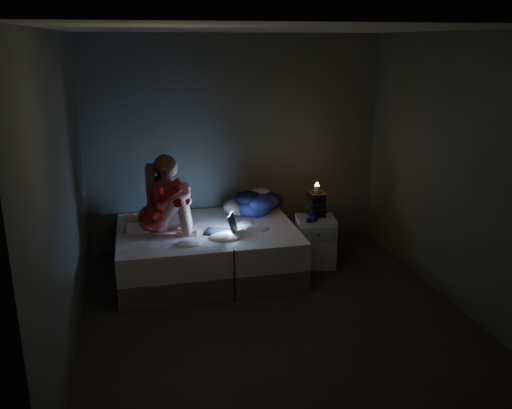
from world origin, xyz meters
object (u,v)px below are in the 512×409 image
object	(u,v)px
woman	(154,195)
candle	(317,187)
phone	(311,221)
bed	(208,251)
laptop	(220,223)
nightstand	(315,242)

from	to	relation	value
woman	candle	distance (m)	1.84
woman	phone	world-z (taller)	woman
bed	phone	size ratio (longest dim) A/B	13.85
laptop	candle	distance (m)	1.21
bed	laptop	size ratio (longest dim) A/B	5.93
bed	candle	size ratio (longest dim) A/B	24.24
candle	phone	size ratio (longest dim) A/B	0.57
laptop	nightstand	xyz separation A→B (m)	(1.13, 0.13, -0.36)
candle	phone	distance (m)	0.40
woman	candle	xyz separation A→B (m)	(1.83, 0.11, -0.05)
laptop	phone	xyz separation A→B (m)	(1.04, 0.03, -0.07)
bed	nightstand	bearing A→B (deg)	-2.47
nightstand	woman	bearing A→B (deg)	-169.47
phone	bed	bearing A→B (deg)	-173.99
candle	phone	bearing A→B (deg)	-122.57
laptop	candle	world-z (taller)	candle
bed	woman	bearing A→B (deg)	-172.70
candle	woman	bearing A→B (deg)	-176.65
woman	nightstand	bearing A→B (deg)	7.25
woman	candle	bearing A→B (deg)	10.04
bed	phone	xyz separation A→B (m)	(1.16, -0.15, 0.32)
bed	laptop	xyz separation A→B (m)	(0.12, -0.18, 0.38)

